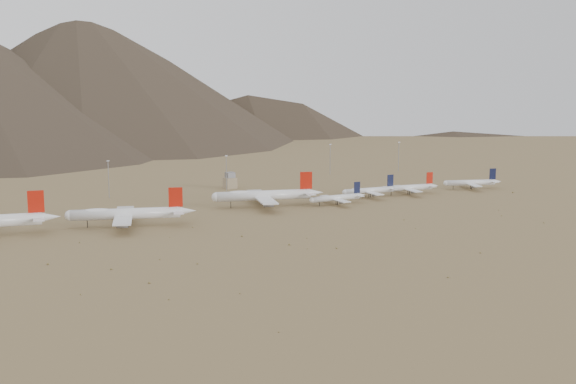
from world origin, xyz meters
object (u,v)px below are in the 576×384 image
widebody_east (264,195)px  control_tower (230,181)px  widebody_centre (126,214)px  narrowbody_a (337,198)px  narrowbody_b (370,191)px

widebody_east → control_tower: widebody_east is taller
widebody_east → control_tower: size_ratio=5.82×
widebody_centre → widebody_east: size_ratio=0.97×
narrowbody_a → control_tower: narrowbody_a is taller
narrowbody_a → narrowbody_b: narrowbody_b is taller
widebody_centre → control_tower: widebody_centre is taller
control_tower → narrowbody_b: bearing=-53.0°
narrowbody_a → narrowbody_b: size_ratio=0.94×
widebody_centre → narrowbody_b: (173.41, 9.75, -2.45)m
narrowbody_a → widebody_centre: bearing=-177.5°
widebody_centre → control_tower: bearing=61.1°
widebody_centre → widebody_east: bearing=29.4°
narrowbody_a → widebody_east: bearing=161.9°
narrowbody_a → narrowbody_b: 36.87m
widebody_east → narrowbody_b: size_ratio=1.56×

